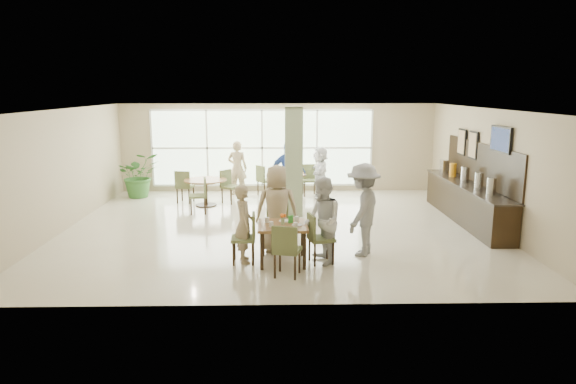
{
  "coord_description": "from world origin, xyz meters",
  "views": [
    {
      "loc": [
        -0.04,
        -11.86,
        3.24
      ],
      "look_at": [
        0.2,
        -1.2,
        1.1
      ],
      "focal_mm": 32.0,
      "sensor_mm": 36.0,
      "label": 1
    }
  ],
  "objects_px": {
    "teen_standing": "(363,210)",
    "adult_standing": "(237,168)",
    "teen_right": "(323,221)",
    "round_table_right": "(289,180)",
    "adult_b": "(320,172)",
    "main_table": "(283,229)",
    "buffet_counter": "(467,199)",
    "teen_far": "(277,209)",
    "potted_plant": "(139,175)",
    "adult_a": "(288,173)",
    "round_table_left": "(206,185)",
    "teen_left": "(244,224)"
  },
  "relations": [
    {
      "from": "main_table",
      "to": "teen_standing",
      "type": "xyz_separation_m",
      "value": [
        1.58,
        0.46,
        0.26
      ]
    },
    {
      "from": "buffet_counter",
      "to": "adult_a",
      "type": "relative_size",
      "value": 2.63
    },
    {
      "from": "teen_right",
      "to": "adult_b",
      "type": "distance_m",
      "value": 5.98
    },
    {
      "from": "main_table",
      "to": "adult_b",
      "type": "distance_m",
      "value": 6.03
    },
    {
      "from": "teen_far",
      "to": "adult_standing",
      "type": "bearing_deg",
      "value": -80.66
    },
    {
      "from": "potted_plant",
      "to": "adult_standing",
      "type": "bearing_deg",
      "value": 4.91
    },
    {
      "from": "main_table",
      "to": "teen_left",
      "type": "distance_m",
      "value": 0.75
    },
    {
      "from": "round_table_right",
      "to": "main_table",
      "type": "bearing_deg",
      "value": -92.52
    },
    {
      "from": "potted_plant",
      "to": "adult_standing",
      "type": "distance_m",
      "value": 2.99
    },
    {
      "from": "teen_far",
      "to": "teen_right",
      "type": "relative_size",
      "value": 1.07
    },
    {
      "from": "round_table_left",
      "to": "adult_standing",
      "type": "bearing_deg",
      "value": 61.86
    },
    {
      "from": "teen_standing",
      "to": "round_table_right",
      "type": "bearing_deg",
      "value": -140.21
    },
    {
      "from": "adult_b",
      "to": "adult_standing",
      "type": "distance_m",
      "value": 2.58
    },
    {
      "from": "round_table_left",
      "to": "teen_standing",
      "type": "height_order",
      "value": "teen_standing"
    },
    {
      "from": "main_table",
      "to": "round_table_left",
      "type": "relative_size",
      "value": 0.78
    },
    {
      "from": "teen_far",
      "to": "teen_right",
      "type": "bearing_deg",
      "value": 134.87
    },
    {
      "from": "buffet_counter",
      "to": "teen_far",
      "type": "bearing_deg",
      "value": -153.8
    },
    {
      "from": "round_table_right",
      "to": "teen_standing",
      "type": "xyz_separation_m",
      "value": [
        1.32,
        -5.41,
        0.36
      ]
    },
    {
      "from": "main_table",
      "to": "teen_right",
      "type": "xyz_separation_m",
      "value": [
        0.74,
        -0.05,
        0.17
      ]
    },
    {
      "from": "potted_plant",
      "to": "teen_far",
      "type": "bearing_deg",
      "value": -52.35
    },
    {
      "from": "main_table",
      "to": "adult_standing",
      "type": "xyz_separation_m",
      "value": [
        -1.33,
        6.41,
        0.19
      ]
    },
    {
      "from": "teen_right",
      "to": "adult_b",
      "type": "height_order",
      "value": "teen_right"
    },
    {
      "from": "potted_plant",
      "to": "teen_standing",
      "type": "height_order",
      "value": "teen_standing"
    },
    {
      "from": "teen_far",
      "to": "adult_a",
      "type": "xyz_separation_m",
      "value": [
        0.31,
        4.4,
        0.01
      ]
    },
    {
      "from": "teen_standing",
      "to": "adult_b",
      "type": "height_order",
      "value": "teen_standing"
    },
    {
      "from": "adult_standing",
      "to": "adult_b",
      "type": "bearing_deg",
      "value": 179.58
    },
    {
      "from": "adult_b",
      "to": "teen_left",
      "type": "bearing_deg",
      "value": -15.45
    },
    {
      "from": "teen_standing",
      "to": "adult_standing",
      "type": "distance_m",
      "value": 6.62
    },
    {
      "from": "adult_b",
      "to": "round_table_left",
      "type": "bearing_deg",
      "value": -70.69
    },
    {
      "from": "potted_plant",
      "to": "teen_left",
      "type": "bearing_deg",
      "value": -59.61
    },
    {
      "from": "teen_right",
      "to": "adult_a",
      "type": "distance_m",
      "value": 5.2
    },
    {
      "from": "buffet_counter",
      "to": "adult_a",
      "type": "xyz_separation_m",
      "value": [
        -4.43,
        2.07,
        0.34
      ]
    },
    {
      "from": "main_table",
      "to": "adult_a",
      "type": "bearing_deg",
      "value": 87.79
    },
    {
      "from": "teen_right",
      "to": "adult_a",
      "type": "xyz_separation_m",
      "value": [
        -0.54,
        5.17,
        0.07
      ]
    },
    {
      "from": "teen_standing",
      "to": "teen_right",
      "type": "bearing_deg",
      "value": -32.45
    },
    {
      "from": "adult_b",
      "to": "buffet_counter",
      "type": "bearing_deg",
      "value": 53.14
    },
    {
      "from": "potted_plant",
      "to": "teen_left",
      "type": "height_order",
      "value": "teen_left"
    },
    {
      "from": "teen_right",
      "to": "potted_plant",
      "type": "bearing_deg",
      "value": -153.97
    },
    {
      "from": "round_table_left",
      "to": "adult_a",
      "type": "relative_size",
      "value": 0.67
    },
    {
      "from": "buffet_counter",
      "to": "adult_b",
      "type": "height_order",
      "value": "buffet_counter"
    },
    {
      "from": "round_table_right",
      "to": "adult_a",
      "type": "height_order",
      "value": "adult_a"
    },
    {
      "from": "potted_plant",
      "to": "adult_b",
      "type": "bearing_deg",
      "value": -2.6
    },
    {
      "from": "adult_standing",
      "to": "round_table_right",
      "type": "bearing_deg",
      "value": 172.1
    },
    {
      "from": "buffet_counter",
      "to": "adult_b",
      "type": "bearing_deg",
      "value": 140.21
    },
    {
      "from": "main_table",
      "to": "adult_standing",
      "type": "distance_m",
      "value": 6.55
    },
    {
      "from": "round_table_left",
      "to": "teen_right",
      "type": "bearing_deg",
      "value": -60.12
    },
    {
      "from": "round_table_right",
      "to": "buffet_counter",
      "type": "xyz_separation_m",
      "value": [
        4.37,
        -2.82,
        -0.0
      ]
    },
    {
      "from": "round_table_left",
      "to": "teen_left",
      "type": "relative_size",
      "value": 0.8
    },
    {
      "from": "main_table",
      "to": "teen_right",
      "type": "height_order",
      "value": "teen_right"
    },
    {
      "from": "adult_b",
      "to": "adult_standing",
      "type": "xyz_separation_m",
      "value": [
        -2.53,
        0.5,
        0.06
      ]
    }
  ]
}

